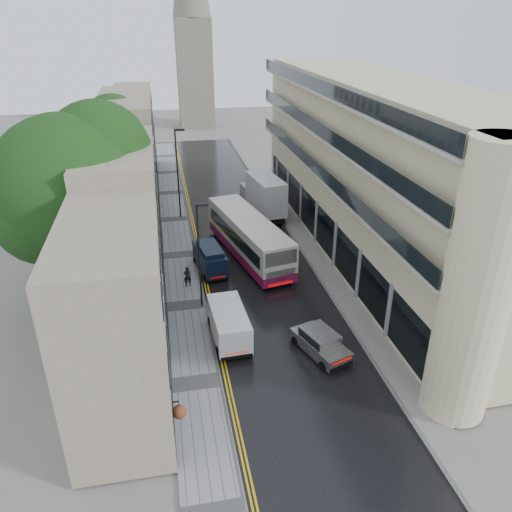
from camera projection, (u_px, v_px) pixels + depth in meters
name	position (u px, v px, depth m)	size (l,w,h in m)	color
road	(247.00, 250.00, 43.34)	(9.00, 85.00, 0.02)	black
left_sidewalk	(180.00, 255.00, 42.31)	(2.70, 85.00, 0.12)	gray
right_sidewalk	(307.00, 245.00, 44.25)	(1.80, 85.00, 0.12)	slate
old_shop_row	(129.00, 182.00, 41.29)	(4.50, 56.00, 12.00)	gray
modern_block	(374.00, 170.00, 40.74)	(8.00, 40.00, 14.00)	beige
church_spire	(191.00, 4.00, 82.74)	(6.40, 6.40, 40.00)	#756B5C
tree_near	(73.00, 217.00, 31.52)	(10.56, 10.56, 13.89)	black
tree_far	(98.00, 171.00, 43.35)	(9.24, 9.24, 12.46)	black
cream_bus	(250.00, 257.00, 38.21)	(2.83, 12.46, 3.40)	beige
white_lorry	(259.00, 203.00, 48.06)	(2.39, 7.96, 4.18)	silver
silver_hatchback	(324.00, 359.00, 28.42)	(1.77, 4.05, 1.52)	#A3A2A7
white_van	(219.00, 342.00, 29.41)	(2.03, 4.73, 2.14)	white
navy_van	(205.00, 268.00, 37.85)	(1.78, 4.44, 2.27)	black
pedestrian	(187.00, 276.00, 37.10)	(0.58, 0.38, 1.58)	black
lamp_post_near	(199.00, 257.00, 33.33)	(0.84, 0.19, 7.47)	black
lamp_post_far	(178.00, 175.00, 48.33)	(0.98, 0.22, 8.69)	black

